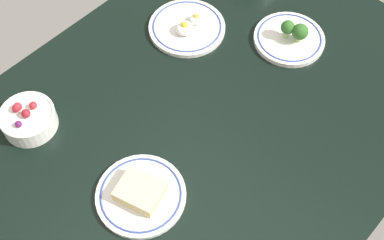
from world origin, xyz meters
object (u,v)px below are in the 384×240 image
plate_sandwich (141,194)px  plate_eggs (187,27)px  bowl_berries (28,119)px  plate_broccoli (290,37)px

plate_sandwich → plate_eggs: size_ratio=0.95×
bowl_berries → plate_broccoli: bearing=-24.6°
plate_sandwich → plate_eggs: (44.96, 27.71, -0.26)cm
plate_broccoli → bowl_berries: bearing=155.4°
bowl_berries → plate_eggs: size_ratio=0.63×
plate_sandwich → plate_broccoli: size_ratio=1.05×
plate_broccoli → plate_eggs: (-16.27, 24.00, -0.56)cm
bowl_berries → plate_eggs: bowl_berries is taller
plate_eggs → bowl_berries: bearing=172.7°
plate_broccoli → plate_eggs: plate_broccoli is taller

